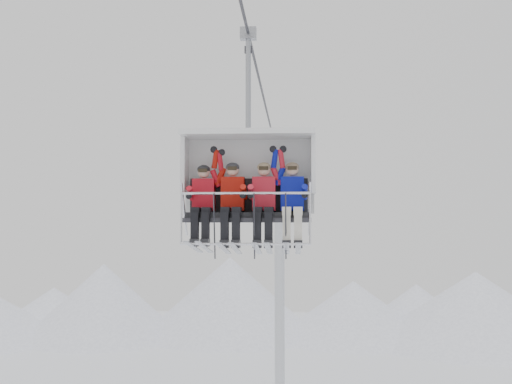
# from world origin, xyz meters

# --- Properties ---
(ridgeline) EXTENTS (72.00, 21.00, 7.00)m
(ridgeline) POSITION_xyz_m (-1.58, 42.05, 2.84)
(ridgeline) COLOR white
(ridgeline) RESTS_ON ground
(lift_tower_right) EXTENTS (2.00, 1.80, 13.48)m
(lift_tower_right) POSITION_xyz_m (0.00, 22.00, 5.78)
(lift_tower_right) COLOR silver
(lift_tower_right) RESTS_ON ground
(haul_cable) EXTENTS (0.06, 50.00, 0.06)m
(haul_cable) POSITION_xyz_m (0.00, 0.00, 13.30)
(haul_cable) COLOR #313136
(haul_cable) RESTS_ON lift_tower_left
(chairlift_carrier) EXTENTS (2.42, 1.17, 3.98)m
(chairlift_carrier) POSITION_xyz_m (0.00, -2.26, 10.68)
(chairlift_carrier) COLOR black
(chairlift_carrier) RESTS_ON haul_cable
(skier_far_left) EXTENTS (0.40, 1.69, 1.58)m
(skier_far_left) POSITION_xyz_m (-0.80, -2.57, 10.20)
(skier_far_left) COLOR red
(skier_far_left) RESTS_ON chairlift_carrier
(skier_center_left) EXTENTS (0.41, 1.69, 1.64)m
(skier_center_left) POSITION_xyz_m (-0.27, -2.56, 10.22)
(skier_center_left) COLOR #AA1309
(skier_center_left) RESTS_ON chairlift_carrier
(skier_center_right) EXTENTS (0.41, 1.69, 1.64)m
(skier_center_right) POSITION_xyz_m (0.29, -2.56, 10.22)
(skier_center_right) COLOR red
(skier_center_right) RESTS_ON chairlift_carrier
(skier_far_right) EXTENTS (0.41, 1.69, 1.64)m
(skier_far_right) POSITION_xyz_m (0.80, -2.56, 10.22)
(skier_far_right) COLOR #0B1598
(skier_far_right) RESTS_ON chairlift_carrier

